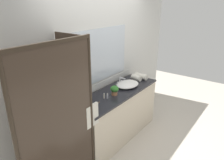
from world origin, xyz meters
name	(u,v)px	position (x,y,z in m)	size (l,w,h in m)	color
ground_plane	(117,136)	(0.00, 0.00, 0.00)	(8.00, 8.00, 0.00)	beige
wall_back_with_mirror	(101,65)	(0.00, 0.34, 1.30)	(4.40, 0.06, 2.60)	silver
vanity_cabinet	(117,114)	(0.00, 0.01, 0.45)	(1.80, 0.58, 0.90)	beige
shower_enclosure	(67,121)	(-1.28, -0.19, 1.03)	(1.20, 0.59, 2.00)	#2D2319
sink_basin	(128,84)	(0.30, -0.01, 0.94)	(0.47, 0.35, 0.08)	white
faucet	(120,82)	(0.30, 0.15, 0.95)	(0.17, 0.14, 0.14)	silver
potted_plant	(114,90)	(-0.14, -0.05, 0.99)	(0.14, 0.14, 0.16)	#B77A51
soap_dish	(85,104)	(-0.69, 0.09, 0.91)	(0.10, 0.07, 0.04)	silver
amenity_bottle_conditioner	(107,96)	(-0.32, -0.04, 0.94)	(0.02, 0.02, 0.08)	silver
amenity_bottle_shampoo	(104,96)	(-0.35, 0.01, 0.94)	(0.03, 0.03, 0.08)	silver
rolled_towel_near_edge	(141,76)	(0.76, -0.03, 0.96)	(0.11, 0.11, 0.25)	silver
rolled_towel_middle	(136,78)	(0.65, 0.02, 0.95)	(0.10, 0.10, 0.20)	silver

